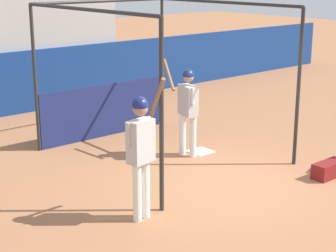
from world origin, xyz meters
TOP-DOWN VIEW (x-y plane):
  - ground_plane at (0.00, 0.00)m, footprint 60.00×60.00m
  - outfield_wall at (0.00, 7.00)m, footprint 24.00×0.12m
  - batting_cage at (0.13, 3.07)m, footprint 3.35×3.98m
  - home_plate at (0.93, 1.68)m, footprint 0.44×0.44m
  - player_batter at (0.57, 1.69)m, footprint 0.55×0.95m
  - player_waiting at (-1.93, -0.06)m, footprint 0.69×0.54m
  - equipment_bag at (1.68, -0.85)m, footprint 0.70×0.28m

SIDE VIEW (x-z plane):
  - ground_plane at x=0.00m, z-range 0.00..0.00m
  - home_plate at x=0.93m, z-range 0.00..0.02m
  - equipment_bag at x=1.68m, z-range 0.00..0.28m
  - outfield_wall at x=0.00m, z-range 0.00..1.59m
  - player_batter at x=0.57m, z-range 0.11..1.99m
  - player_waiting at x=-1.93m, z-range 0.07..2.19m
  - batting_cage at x=0.13m, z-range -0.18..2.79m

